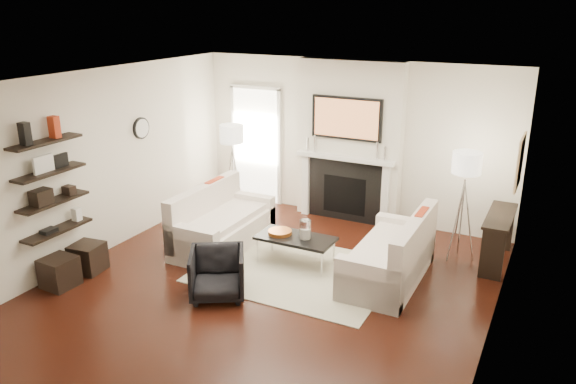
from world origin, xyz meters
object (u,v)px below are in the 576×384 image
at_px(loveseat_left_base, 224,233).
at_px(armchair, 217,272).
at_px(loveseat_right_base, 388,265).
at_px(ottoman_near, 88,258).
at_px(coffee_table, 296,238).
at_px(lamp_left_shade, 232,134).
at_px(lamp_right_shade, 467,163).

distance_m(loveseat_left_base, armchair, 1.58).
bearing_deg(loveseat_right_base, ottoman_near, -156.69).
distance_m(coffee_table, lamp_left_shade, 2.52).
relative_size(armchair, lamp_left_shade, 1.72).
height_order(armchair, lamp_right_shade, lamp_right_shade).
distance_m(loveseat_left_base, loveseat_right_base, 2.58).
distance_m(lamp_right_shade, ottoman_near, 5.44).
relative_size(loveseat_right_base, ottoman_near, 4.50).
relative_size(loveseat_right_base, coffee_table, 1.64).
xyz_separation_m(loveseat_left_base, lamp_right_shade, (3.30, 1.18, 1.24)).
xyz_separation_m(armchair, ottoman_near, (-2.01, -0.21, -0.14)).
distance_m(coffee_table, ottoman_near, 2.91).
bearing_deg(coffee_table, loveseat_left_base, 176.60).
bearing_deg(lamp_right_shade, coffee_table, -148.28).
relative_size(loveseat_right_base, lamp_right_shade, 4.50).
distance_m(loveseat_left_base, ottoman_near, 1.99).
relative_size(coffee_table, ottoman_near, 2.75).
bearing_deg(ottoman_near, lamp_right_shade, 31.34).
bearing_deg(armchair, lamp_right_shade, 14.46).
relative_size(loveseat_right_base, armchair, 2.61).
xyz_separation_m(coffee_table, armchair, (-0.48, -1.28, -0.06)).
xyz_separation_m(lamp_right_shade, ottoman_near, (-4.52, -2.75, -1.25)).
height_order(lamp_left_shade, ottoman_near, lamp_left_shade).
bearing_deg(lamp_left_shade, coffee_table, -35.55).
height_order(loveseat_left_base, lamp_left_shade, lamp_left_shade).
xyz_separation_m(lamp_left_shade, lamp_right_shade, (3.90, -0.08, 0.00)).
relative_size(coffee_table, lamp_left_shade, 2.75).
xyz_separation_m(loveseat_right_base, ottoman_near, (-3.80, -1.64, -0.01)).
distance_m(loveseat_right_base, armchair, 2.29).
bearing_deg(loveseat_right_base, coffee_table, -173.80).
bearing_deg(lamp_left_shade, ottoman_near, -102.36).
bearing_deg(armchair, loveseat_right_base, 7.65).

